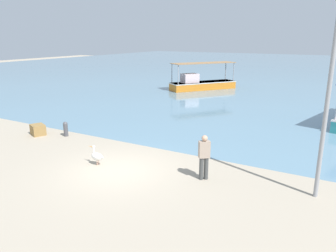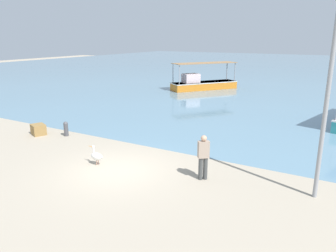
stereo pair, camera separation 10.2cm
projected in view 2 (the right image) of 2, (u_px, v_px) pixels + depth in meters
The scene contains 8 objects.
ground at pixel (118, 170), 12.86m from camera, with size 120.00×120.00×0.00m, color tan.
harbor_water at pixel (304, 69), 52.95m from camera, with size 110.00×90.00×0.00m, color slate.
fishing_boat_near_right at pixel (202, 83), 32.27m from camera, with size 5.32×6.41×2.61m.
pelican at pixel (97, 156), 13.35m from camera, with size 0.80×0.30×0.80m.
lamp_post at pixel (329, 84), 9.77m from camera, with size 0.28×0.28×6.68m.
mooring_bollard at pixel (66, 128), 17.21m from camera, with size 0.24×0.24×0.78m.
fisherman_standing at pixel (203, 156), 11.84m from camera, with size 0.45×0.43×1.69m.
cargo_crate at pixel (38, 130), 17.49m from camera, with size 0.79×0.64×0.55m, color olive.
Camera 2 is at (7.66, -9.36, 5.09)m, focal length 35.00 mm.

